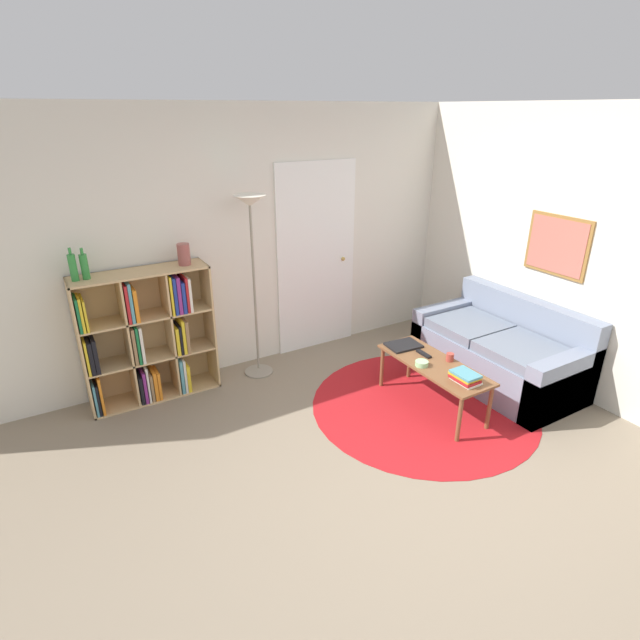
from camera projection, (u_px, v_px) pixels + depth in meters
name	position (u px, v px, depth m)	size (l,w,h in m)	color
ground_plane	(421.00, 495.00, 3.55)	(14.00, 14.00, 0.00)	gray
wall_back	(266.00, 241.00, 5.07)	(7.36, 0.11, 2.60)	silver
wall_right	(515.00, 240.00, 5.06)	(0.08, 5.52, 2.60)	silver
rug	(423.00, 405.00, 4.61)	(2.05, 2.05, 0.01)	#B2191E
bookshelf	(146.00, 338.00, 4.55)	(1.16, 0.34, 1.23)	tan
floor_lamp	(251.00, 230.00, 4.61)	(0.30, 0.30, 1.82)	gray
couch	(501.00, 352.00, 4.98)	(0.86, 1.60, 0.81)	gray
coffee_table	(434.00, 368.00, 4.46)	(0.43, 1.12, 0.44)	brown
laptop	(403.00, 345.00, 4.75)	(0.33, 0.26, 0.02)	black
bowl	(422.00, 363.00, 4.39)	(0.11, 0.11, 0.04)	#9ED193
book_stack_on_table	(465.00, 377.00, 4.12)	(0.18, 0.24, 0.09)	silver
cup	(450.00, 357.00, 4.47)	(0.07, 0.07, 0.07)	#A33D33
remote	(424.00, 354.00, 4.58)	(0.05, 0.17, 0.02)	black
bottle_left	(73.00, 267.00, 4.04)	(0.06, 0.06, 0.28)	#2D8438
bottle_middle	(84.00, 266.00, 4.08)	(0.06, 0.06, 0.26)	#2D8438
vase_on_shelf	(184.00, 254.00, 4.46)	(0.11, 0.11, 0.19)	#934C47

